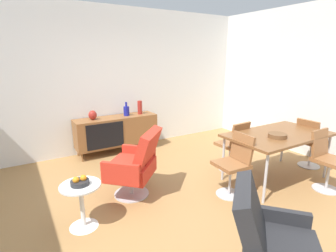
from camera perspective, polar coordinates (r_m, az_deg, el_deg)
ground_plane at (r=3.46m, az=1.63°, el=-17.47°), size 8.32×8.32×0.00m
wall_back at (r=5.31m, az=-13.81°, el=9.64°), size 6.80×0.12×2.80m
wall_right at (r=5.40m, az=31.98°, el=7.90°), size 0.12×5.60×2.80m
sideboard at (r=5.23m, az=-11.24°, el=-1.01°), size 1.60×0.45×0.72m
vase_cobalt at (r=5.33m, az=-6.22°, el=4.09°), size 0.09×0.09×0.27m
vase_sculptural_dark at (r=5.22m, az=-9.13°, el=3.34°), size 0.11×0.11×0.27m
vase_ceramic_small at (r=5.02m, az=-16.26°, el=2.32°), size 0.15×0.15×0.18m
dining_table at (r=4.25m, az=23.07°, el=-2.09°), size 1.60×0.90×0.74m
wooden_bowl_on_table at (r=4.02m, az=22.93°, el=-1.95°), size 0.26×0.26×0.06m
dining_chair_near_window at (r=3.67m, az=14.42°, el=-7.76°), size 0.44×0.42×0.86m
dining_chair_far_end at (r=5.04m, az=28.80°, el=-2.91°), size 0.42×0.40×0.86m
dining_chair_back_left at (r=4.40m, az=14.22°, el=-3.88°), size 0.42×0.45×0.86m
dining_chair_front_right at (r=4.34m, az=31.47°, el=-5.99°), size 0.40×0.43×0.86m
lounge_chair_red at (r=3.55m, az=-7.22°, el=-8.20°), size 0.91×0.91×0.95m
armchair_black_shell at (r=2.30m, az=21.95°, el=-23.47°), size 0.91×0.91×0.95m
side_table_round at (r=3.12m, az=-18.46°, el=-15.37°), size 0.44×0.44×0.52m
fruit_bowl at (r=3.01m, az=-18.82°, el=-11.51°), size 0.20×0.20×0.11m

